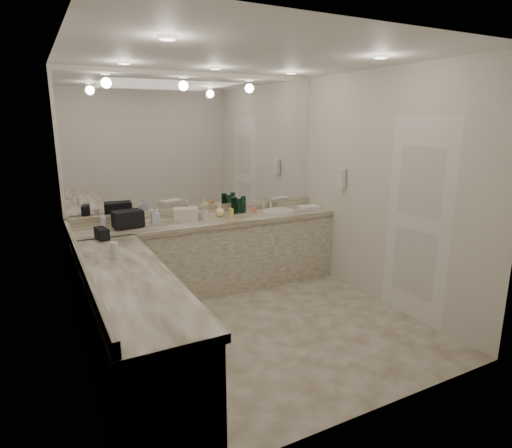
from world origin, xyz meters
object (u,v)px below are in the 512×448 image
soap_bottle_a (140,215)px  cream_cosmetic_case (186,214)px  black_toiletry_bag (128,220)px  soap_bottle_b (155,216)px  sink (278,211)px  soap_bottle_c (220,211)px  hand_towel (309,207)px  wall_phone (341,178)px

soap_bottle_a → cream_cosmetic_case: bearing=-6.3°
black_toiletry_bag → soap_bottle_b: (0.31, 0.02, 0.01)m
sink → cream_cosmetic_case: 1.26m
soap_bottle_c → soap_bottle_b: bearing=-178.8°
hand_towel → sink: bearing=169.6°
sink → black_toiletry_bag: black_toiletry_bag is taller
sink → soap_bottle_a: soap_bottle_a is taller
sink → hand_towel: (0.42, -0.08, 0.03)m
wall_phone → soap_bottle_b: bearing=166.6°
wall_phone → sink: bearing=140.4°
soap_bottle_a → soap_bottle_b: size_ratio=1.13×
sink → soap_bottle_b: (-1.61, 0.03, 0.10)m
black_toiletry_bag → soap_bottle_c: 1.11m
soap_bottle_b → hand_towel: bearing=-3.0°
black_toiletry_bag → soap_bottle_b: bearing=4.5°
sink → hand_towel: bearing=-10.4°
soap_bottle_b → soap_bottle_c: bearing=1.2°
cream_cosmetic_case → black_toiletry_bag: bearing=-162.5°
sink → wall_phone: wall_phone is taller
soap_bottle_a → soap_bottle_c: (0.96, -0.02, -0.04)m
soap_bottle_a → sink: bearing=-2.1°
sink → cream_cosmetic_case: bearing=179.7°
hand_towel → soap_bottle_b: 2.04m
sink → soap_bottle_c: bearing=176.8°
wall_phone → black_toiletry_bag: wall_phone is taller
soap_bottle_b → sink: bearing=-1.0°
wall_phone → soap_bottle_b: wall_phone is taller
soap_bottle_b → wall_phone: bearing=-13.4°
hand_towel → soap_bottle_c: bearing=174.3°
black_toiletry_bag → hand_towel: 2.35m
black_toiletry_bag → soap_bottle_a: bearing=22.5°
black_toiletry_bag → soap_bottle_b: 0.31m
sink → soap_bottle_c: soap_bottle_c is taller
black_toiletry_bag → soap_bottle_b: soap_bottle_b is taller
sink → wall_phone: (0.61, -0.50, 0.46)m
black_toiletry_bag → soap_bottle_c: black_toiletry_bag is taller
cream_cosmetic_case → soap_bottle_a: bearing=-169.0°
cream_cosmetic_case → wall_phone: bearing=2.1°
black_toiletry_bag → hand_towel: black_toiletry_bag is taller
wall_phone → black_toiletry_bag: (-2.53, 0.50, -0.36)m
wall_phone → black_toiletry_bag: 2.60m
sink → wall_phone: bearing=-39.6°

